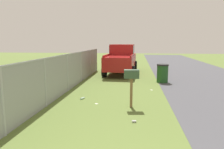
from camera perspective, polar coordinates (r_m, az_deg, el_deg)
name	(u,v)px	position (r m, az deg, el deg)	size (l,w,h in m)	color
mailbox	(132,77)	(7.23, 5.38, -0.66)	(0.26, 0.54, 1.35)	brown
pickup_truck	(122,58)	(15.28, 2.67, 4.54)	(5.36, 2.26, 2.09)	maroon
trash_bin	(162,73)	(12.09, 13.68, 0.33)	(0.65, 0.65, 1.04)	#1E4C1E
fence_section	(67,71)	(9.82, -12.18, 0.87)	(14.21, 0.07, 1.74)	#9EA3A8
litter_bottle_far_scatter	(82,98)	(8.51, -8.11, -6.47)	(0.07, 0.07, 0.22)	#B2D8BF
litter_wrapper_midfield_a	(152,90)	(10.16, 10.80, -4.18)	(0.12, 0.08, 0.01)	silver
litter_can_by_mailbox	(134,121)	(6.13, 6.07, -12.66)	(0.07, 0.07, 0.12)	silver
litter_wrapper_midfield_b	(96,104)	(7.85, -4.29, -7.98)	(0.12, 0.08, 0.01)	silver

